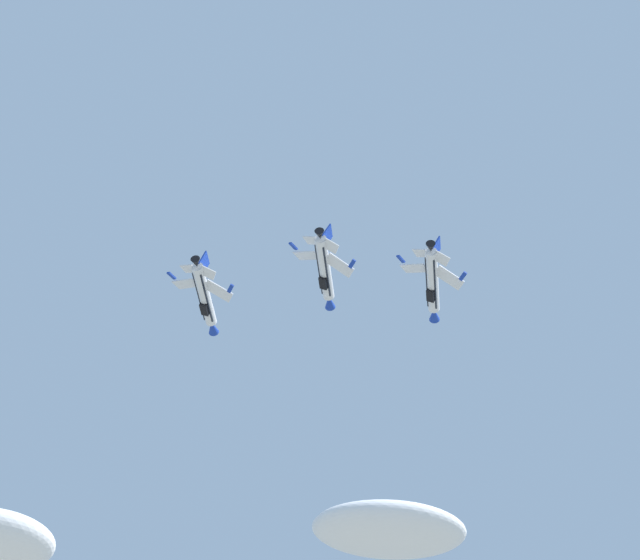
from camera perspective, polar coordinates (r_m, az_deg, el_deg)
name	(u,v)px	position (r m, az deg, el deg)	size (l,w,h in m)	color
cloud_near_formation	(389,530)	(444.93, 3.29, -11.68)	(56.35, 32.60, 14.70)	white
fighter_jet_lead	(205,296)	(176.43, -5.45, -0.76)	(9.84, 15.82, 4.91)	white
fighter_jet_left_wing	(325,270)	(173.08, 0.23, 0.50)	(9.44, 15.82, 5.28)	white
fighter_jet_right_wing	(433,282)	(172.59, 5.33, -0.10)	(9.51, 15.82, 5.22)	white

